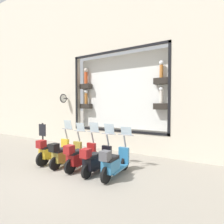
{
  "coord_description": "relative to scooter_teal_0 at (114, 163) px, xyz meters",
  "views": [
    {
      "loc": [
        -4.41,
        -4.29,
        2.31
      ],
      "look_at": [
        1.93,
        -0.61,
        2.05
      ],
      "focal_mm": 28.0,
      "sensor_mm": 36.0,
      "label": 1
    }
  ],
  "objects": [
    {
      "name": "scooter_yellow_4",
      "position": [
        0.01,
        2.87,
        0.02
      ],
      "size": [
        1.81,
        0.6,
        1.67
      ],
      "color": "black",
      "rests_on": "ground_plane"
    },
    {
      "name": "ground_plane",
      "position": [
        -0.43,
        1.57,
        -0.47
      ],
      "size": [
        120.0,
        120.0,
        0.0
      ],
      "primitive_type": "plane",
      "color": "gray"
    },
    {
      "name": "scooter_olive_3",
      "position": [
        -0.0,
        2.15,
        -0.01
      ],
      "size": [
        1.79,
        0.6,
        1.59
      ],
      "color": "black",
      "rests_on": "ground_plane"
    },
    {
      "name": "shop_sign_post",
      "position": [
        0.52,
        4.12,
        0.33
      ],
      "size": [
        0.36,
        0.45,
        1.51
      ],
      "color": "#232326",
      "rests_on": "ground_plane"
    },
    {
      "name": "scooter_black_1",
      "position": [
        -0.01,
        0.72,
        -0.01
      ],
      "size": [
        1.79,
        0.6,
        1.62
      ],
      "color": "black",
      "rests_on": "ground_plane"
    },
    {
      "name": "scooter_red_2",
      "position": [
        0.0,
        1.44,
        0.0
      ],
      "size": [
        1.8,
        0.61,
        1.64
      ],
      "color": "black",
      "rests_on": "ground_plane"
    },
    {
      "name": "scooter_teal_0",
      "position": [
        0.0,
        0.0,
        0.0
      ],
      "size": [
        1.8,
        0.6,
        1.55
      ],
      "color": "black",
      "rests_on": "ground_plane"
    },
    {
      "name": "building_facade",
      "position": [
        3.18,
        1.57,
        4.88
      ],
      "size": [
        1.18,
        36.0,
        10.47
      ],
      "color": "beige",
      "rests_on": "ground_plane"
    }
  ]
}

